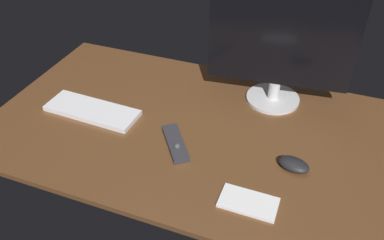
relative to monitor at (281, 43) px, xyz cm
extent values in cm
cube|color=brown|center=(-24.93, -26.59, -25.21)|extent=(140.00, 84.00, 2.00)
cylinder|color=silver|center=(0.00, 0.00, -23.59)|extent=(20.31, 20.31, 1.23)
cylinder|color=silver|center=(0.00, 0.00, -19.72)|extent=(4.33, 4.33, 6.53)
cube|color=black|center=(0.00, 0.00, 3.41)|extent=(51.21, 7.68, 39.72)
cube|color=white|center=(-60.74, -31.75, -23.32)|extent=(35.58, 13.81, 1.78)
ellipsoid|color=black|center=(13.61, -34.93, -22.47)|extent=(11.09, 8.28, 3.47)
cube|color=#2D2D33|center=(-25.12, -37.87, -23.17)|extent=(14.98, 17.77, 2.07)
sphere|color=#3F3F44|center=(-23.07, -40.68, -21.73)|extent=(2.32, 2.32, 2.32)
cube|color=white|center=(4.06, -53.51, -23.77)|extent=(16.57, 9.13, 0.88)
camera|label=1|loc=(15.39, -128.88, 64.06)|focal=37.18mm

